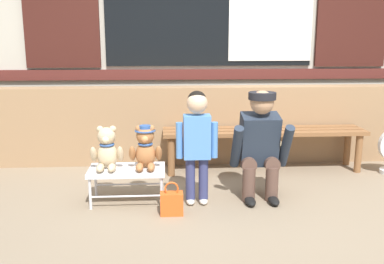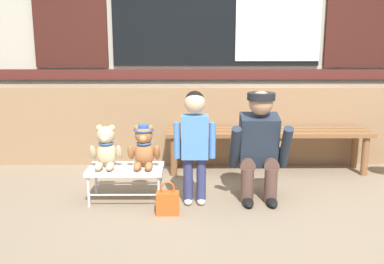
{
  "view_description": "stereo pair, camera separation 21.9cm",
  "coord_description": "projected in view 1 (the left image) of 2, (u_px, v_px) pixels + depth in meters",
  "views": [
    {
      "loc": [
        -0.53,
        -3.34,
        1.38
      ],
      "look_at": [
        -0.29,
        0.47,
        0.55
      ],
      "focal_mm": 40.89,
      "sensor_mm": 36.0,
      "label": 1
    },
    {
      "loc": [
        -0.31,
        -3.34,
        1.38
      ],
      "look_at": [
        -0.29,
        0.47,
        0.55
      ],
      "focal_mm": 40.89,
      "sensor_mm": 36.0,
      "label": 2
    }
  ],
  "objects": [
    {
      "name": "ground_plane",
      "position": [
        231.0,
        209.0,
        3.58
      ],
      "size": [
        60.0,
        60.0,
        0.0
      ],
      "primitive_type": "plane",
      "color": "#84725B"
    },
    {
      "name": "teddy_bear_plain",
      "position": [
        107.0,
        150.0,
        3.64
      ],
      "size": [
        0.28,
        0.26,
        0.36
      ],
      "color": "#CCB289",
      "rests_on": "small_display_bench"
    },
    {
      "name": "small_display_bench",
      "position": [
        127.0,
        172.0,
        3.69
      ],
      "size": [
        0.64,
        0.36,
        0.3
      ],
      "color": "silver",
      "rests_on": "ground"
    },
    {
      "name": "adult_crouching",
      "position": [
        261.0,
        144.0,
        3.75
      ],
      "size": [
        0.5,
        0.49,
        0.95
      ],
      "color": "brown",
      "rests_on": "ground"
    },
    {
      "name": "shop_facade",
      "position": [
        209.0,
        14.0,
        5.12
      ],
      "size": [
        7.36,
        0.26,
        3.27
      ],
      "color": "#B7B2A3",
      "rests_on": "ground"
    },
    {
      "name": "brick_low_wall",
      "position": [
        213.0,
        124.0,
        4.88
      ],
      "size": [
        7.21,
        0.25,
        0.85
      ],
      "primitive_type": "cube",
      "color": "#997551",
      "rests_on": "ground"
    },
    {
      "name": "teddy_bear_with_hat",
      "position": [
        145.0,
        148.0,
        3.66
      ],
      "size": [
        0.28,
        0.27,
        0.36
      ],
      "color": "#A86B3D",
      "rests_on": "small_display_bench"
    },
    {
      "name": "child_standing",
      "position": [
        197.0,
        135.0,
        3.59
      ],
      "size": [
        0.35,
        0.18,
        0.96
      ],
      "color": "navy",
      "rests_on": "ground"
    },
    {
      "name": "wooden_bench_long",
      "position": [
        264.0,
        136.0,
        4.57
      ],
      "size": [
        2.1,
        0.4,
        0.44
      ],
      "color": "brown",
      "rests_on": "ground"
    },
    {
      "name": "handbag_on_ground",
      "position": [
        172.0,
        203.0,
        3.46
      ],
      "size": [
        0.18,
        0.11,
        0.27
      ],
      "color": "#DB561E",
      "rests_on": "ground"
    }
  ]
}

